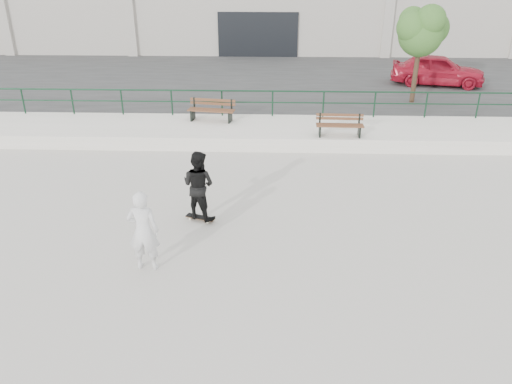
{
  "coord_description": "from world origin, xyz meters",
  "views": [
    {
      "loc": [
        1.03,
        -8.48,
        6.21
      ],
      "look_at": [
        0.66,
        2.0,
        1.28
      ],
      "focal_mm": 35.0,
      "sensor_mm": 36.0,
      "label": 1
    }
  ],
  "objects_px": {
    "tree": "(422,29)",
    "standing_skater": "(199,185)",
    "red_car": "(438,70)",
    "bench_left": "(212,110)",
    "bench_right": "(340,125)",
    "seated_skater": "(143,231)",
    "skateboard": "(200,218)"
  },
  "relations": [
    {
      "from": "red_car",
      "to": "seated_skater",
      "type": "relative_size",
      "value": 2.37
    },
    {
      "from": "tree",
      "to": "standing_skater",
      "type": "distance_m",
      "value": 13.2
    },
    {
      "from": "bench_right",
      "to": "seated_skater",
      "type": "relative_size",
      "value": 0.9
    },
    {
      "from": "skateboard",
      "to": "seated_skater",
      "type": "xyz_separation_m",
      "value": [
        -0.87,
        -2.24,
        0.86
      ]
    },
    {
      "from": "tree",
      "to": "red_car",
      "type": "relative_size",
      "value": 0.93
    },
    {
      "from": "standing_skater",
      "to": "seated_skater",
      "type": "bearing_deg",
      "value": 94.71
    },
    {
      "from": "tree",
      "to": "seated_skater",
      "type": "distance_m",
      "value": 15.5
    },
    {
      "from": "bench_right",
      "to": "seated_skater",
      "type": "height_order",
      "value": "seated_skater"
    },
    {
      "from": "standing_skater",
      "to": "seated_skater",
      "type": "relative_size",
      "value": 0.98
    },
    {
      "from": "bench_left",
      "to": "red_car",
      "type": "xyz_separation_m",
      "value": [
        10.38,
        6.33,
        0.34
      ]
    },
    {
      "from": "bench_right",
      "to": "skateboard",
      "type": "bearing_deg",
      "value": -125.81
    },
    {
      "from": "bench_right",
      "to": "red_car",
      "type": "bearing_deg",
      "value": 56.1
    },
    {
      "from": "tree",
      "to": "standing_skater",
      "type": "relative_size",
      "value": 2.24
    },
    {
      "from": "bench_left",
      "to": "seated_skater",
      "type": "xyz_separation_m",
      "value": [
        -0.36,
        -9.42,
        0.02
      ]
    },
    {
      "from": "skateboard",
      "to": "bench_left",
      "type": "bearing_deg",
      "value": 113.9
    },
    {
      "from": "bench_right",
      "to": "seated_skater",
      "type": "xyz_separation_m",
      "value": [
        -5.08,
        -7.77,
        0.05
      ]
    },
    {
      "from": "standing_skater",
      "to": "seated_skater",
      "type": "xyz_separation_m",
      "value": [
        -0.87,
        -2.24,
        -0.07
      ]
    },
    {
      "from": "bench_right",
      "to": "standing_skater",
      "type": "bearing_deg",
      "value": -125.81
    },
    {
      "from": "standing_skater",
      "to": "bench_right",
      "type": "bearing_deg",
      "value": -101.34
    },
    {
      "from": "bench_right",
      "to": "standing_skater",
      "type": "relative_size",
      "value": 0.92
    },
    {
      "from": "seated_skater",
      "to": "bench_left",
      "type": "bearing_deg",
      "value": -90.89
    },
    {
      "from": "red_car",
      "to": "tree",
      "type": "bearing_deg",
      "value": 161.87
    },
    {
      "from": "bench_left",
      "to": "bench_right",
      "type": "bearing_deg",
      "value": -10.52
    },
    {
      "from": "red_car",
      "to": "skateboard",
      "type": "bearing_deg",
      "value": 156.33
    },
    {
      "from": "tree",
      "to": "standing_skater",
      "type": "bearing_deg",
      "value": -127.81
    },
    {
      "from": "bench_left",
      "to": "skateboard",
      "type": "xyz_separation_m",
      "value": [
        0.51,
        -7.17,
        -0.83
      ]
    },
    {
      "from": "red_car",
      "to": "skateboard",
      "type": "relative_size",
      "value": 5.49
    },
    {
      "from": "tree",
      "to": "red_car",
      "type": "height_order",
      "value": "tree"
    },
    {
      "from": "bench_right",
      "to": "tree",
      "type": "distance_m",
      "value": 6.58
    },
    {
      "from": "skateboard",
      "to": "seated_skater",
      "type": "height_order",
      "value": "seated_skater"
    },
    {
      "from": "red_car",
      "to": "seated_skater",
      "type": "distance_m",
      "value": 19.07
    },
    {
      "from": "tree",
      "to": "skateboard",
      "type": "bearing_deg",
      "value": -127.81
    }
  ]
}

